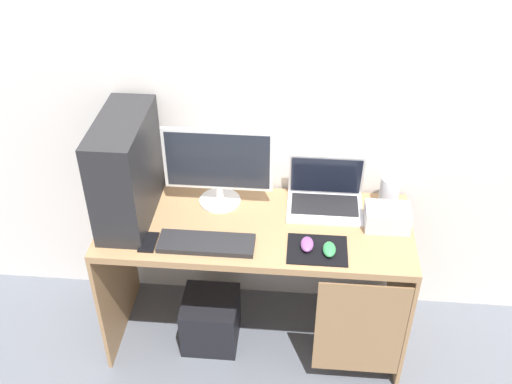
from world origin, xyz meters
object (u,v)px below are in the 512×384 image
object	(u,v)px
monitor	(218,166)
keyboard	(206,243)
mouse_left	(307,244)
subwoofer	(211,320)
mouse_right	(329,249)
pc_tower	(126,170)
cell_phone	(149,242)
laptop	(325,197)
projector	(387,217)
speaker	(389,192)

from	to	relation	value
monitor	keyboard	world-z (taller)	monitor
mouse_left	subwoofer	size ratio (longest dim) A/B	0.35
mouse_right	subwoofer	xyz separation A→B (m)	(-0.56, 0.12, -0.62)
pc_tower	keyboard	distance (m)	0.49
cell_phone	subwoofer	world-z (taller)	cell_phone
monitor	cell_phone	world-z (taller)	monitor
laptop	projector	distance (m)	0.31
speaker	mouse_right	distance (m)	0.47
keyboard	mouse_left	bearing A→B (deg)	2.62
pc_tower	speaker	size ratio (longest dim) A/B	3.18
subwoofer	monitor	bearing A→B (deg)	78.95
keyboard	mouse_left	world-z (taller)	mouse_left
speaker	cell_phone	distance (m)	1.13
monitor	projector	world-z (taller)	monitor
speaker	mouse_left	world-z (taller)	speaker
projector	keyboard	size ratio (longest dim) A/B	0.48
monitor	mouse_left	distance (m)	0.55
laptop	projector	bearing A→B (deg)	-26.29
monitor	keyboard	bearing A→B (deg)	-92.95
pc_tower	monitor	xyz separation A→B (m)	(0.39, 0.12, -0.04)
pc_tower	speaker	world-z (taller)	pc_tower
pc_tower	mouse_left	world-z (taller)	pc_tower
mouse_left	pc_tower	bearing A→B (deg)	167.88
pc_tower	speaker	bearing A→B (deg)	8.04
speaker	projector	bearing A→B (deg)	-97.13
speaker	monitor	bearing A→B (deg)	-176.52
speaker	subwoofer	xyz separation A→B (m)	(-0.84, -0.25, -0.67)
keyboard	subwoofer	bearing A→B (deg)	102.02
pc_tower	subwoofer	size ratio (longest dim) A/B	1.81
cell_phone	monitor	bearing A→B (deg)	49.79
speaker	subwoofer	distance (m)	1.10
mouse_right	subwoofer	size ratio (longest dim) A/B	0.35
monitor	laptop	world-z (taller)	monitor
pc_tower	mouse_right	xyz separation A→B (m)	(0.91, -0.20, -0.22)
mouse_left	cell_phone	world-z (taller)	mouse_left
monitor	subwoofer	bearing A→B (deg)	-101.05
projector	monitor	bearing A→B (deg)	171.81
pc_tower	speaker	xyz separation A→B (m)	(1.19, 0.17, -0.17)
cell_phone	keyboard	bearing A→B (deg)	1.35
keyboard	mouse_left	distance (m)	0.44
pc_tower	projector	distance (m)	1.19
mouse_left	laptop	bearing A→B (deg)	76.24
speaker	keyboard	distance (m)	0.89
cell_phone	mouse_right	bearing A→B (deg)	0.07
projector	mouse_right	world-z (taller)	projector
cell_phone	subwoofer	bearing A→B (deg)	26.80
projector	mouse_left	size ratio (longest dim) A/B	2.08
projector	mouse_left	world-z (taller)	projector
monitor	speaker	bearing A→B (deg)	3.48
cell_phone	subwoofer	size ratio (longest dim) A/B	0.47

